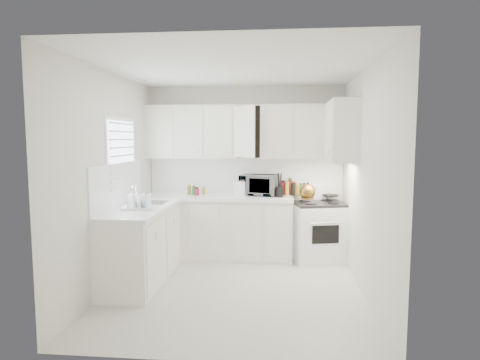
# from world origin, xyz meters

# --- Properties ---
(floor) EXTENTS (3.20, 3.20, 0.00)m
(floor) POSITION_xyz_m (0.00, 0.00, 0.00)
(floor) COLOR beige
(floor) RESTS_ON ground
(ceiling) EXTENTS (3.20, 3.20, 0.00)m
(ceiling) POSITION_xyz_m (0.00, 0.00, 2.60)
(ceiling) COLOR white
(ceiling) RESTS_ON ground
(wall_back) EXTENTS (3.00, 0.00, 3.00)m
(wall_back) POSITION_xyz_m (0.00, 1.60, 1.30)
(wall_back) COLOR silver
(wall_back) RESTS_ON ground
(wall_front) EXTENTS (3.00, 0.00, 3.00)m
(wall_front) POSITION_xyz_m (0.00, -1.60, 1.30)
(wall_front) COLOR silver
(wall_front) RESTS_ON ground
(wall_left) EXTENTS (0.00, 3.20, 3.20)m
(wall_left) POSITION_xyz_m (-1.50, 0.00, 1.30)
(wall_left) COLOR silver
(wall_left) RESTS_ON ground
(wall_right) EXTENTS (0.00, 3.20, 3.20)m
(wall_right) POSITION_xyz_m (1.50, 0.00, 1.30)
(wall_right) COLOR silver
(wall_right) RESTS_ON ground
(window_blinds) EXTENTS (0.06, 0.96, 1.06)m
(window_blinds) POSITION_xyz_m (-1.48, 0.35, 1.55)
(window_blinds) COLOR white
(window_blinds) RESTS_ON wall_left
(lower_cabinets_back) EXTENTS (2.22, 0.60, 0.90)m
(lower_cabinets_back) POSITION_xyz_m (-0.39, 1.30, 0.45)
(lower_cabinets_back) COLOR silver
(lower_cabinets_back) RESTS_ON floor
(lower_cabinets_left) EXTENTS (0.60, 1.60, 0.90)m
(lower_cabinets_left) POSITION_xyz_m (-1.20, 0.20, 0.45)
(lower_cabinets_left) COLOR silver
(lower_cabinets_left) RESTS_ON floor
(countertop_back) EXTENTS (2.24, 0.64, 0.05)m
(countertop_back) POSITION_xyz_m (-0.39, 1.29, 0.93)
(countertop_back) COLOR white
(countertop_back) RESTS_ON lower_cabinets_back
(countertop_left) EXTENTS (0.64, 1.62, 0.05)m
(countertop_left) POSITION_xyz_m (-1.19, 0.20, 0.93)
(countertop_left) COLOR white
(countertop_left) RESTS_ON lower_cabinets_left
(backsplash_back) EXTENTS (2.98, 0.02, 0.55)m
(backsplash_back) POSITION_xyz_m (0.00, 1.59, 1.23)
(backsplash_back) COLOR white
(backsplash_back) RESTS_ON wall_back
(backsplash_left) EXTENTS (0.02, 1.60, 0.55)m
(backsplash_left) POSITION_xyz_m (-1.49, 0.20, 1.23)
(backsplash_left) COLOR white
(backsplash_left) RESTS_ON wall_left
(upper_cabinets_back) EXTENTS (3.00, 0.33, 0.80)m
(upper_cabinets_back) POSITION_xyz_m (0.00, 1.44, 1.50)
(upper_cabinets_back) COLOR silver
(upper_cabinets_back) RESTS_ON wall_back
(upper_cabinets_right) EXTENTS (0.33, 0.90, 0.80)m
(upper_cabinets_right) POSITION_xyz_m (1.33, 0.82, 1.50)
(upper_cabinets_right) COLOR silver
(upper_cabinets_right) RESTS_ON wall_right
(sink) EXTENTS (0.42, 0.38, 0.30)m
(sink) POSITION_xyz_m (-1.19, 0.55, 1.07)
(sink) COLOR gray
(sink) RESTS_ON countertop_left
(stove) EXTENTS (0.84, 0.74, 1.11)m
(stove) POSITION_xyz_m (1.11, 1.27, 0.56)
(stove) COLOR white
(stove) RESTS_ON floor
(tea_kettle) EXTENTS (0.33, 0.31, 0.25)m
(tea_kettle) POSITION_xyz_m (0.93, 1.11, 1.07)
(tea_kettle) COLOR olive
(tea_kettle) RESTS_ON stove
(frying_pan) EXTENTS (0.34, 0.45, 0.04)m
(frying_pan) POSITION_xyz_m (1.29, 1.43, 0.96)
(frying_pan) COLOR black
(frying_pan) RESTS_ON stove
(microwave) EXTENTS (0.62, 0.46, 0.38)m
(microwave) POSITION_xyz_m (0.23, 1.42, 1.14)
(microwave) COLOR gray
(microwave) RESTS_ON countertop_back
(rice_cooker) EXTENTS (0.26, 0.26, 0.25)m
(rice_cooker) POSITION_xyz_m (-0.04, 1.41, 1.08)
(rice_cooker) COLOR white
(rice_cooker) RESTS_ON countertop_back
(paper_towel) EXTENTS (0.12, 0.12, 0.27)m
(paper_towel) POSITION_xyz_m (-0.04, 1.51, 1.08)
(paper_towel) COLOR white
(paper_towel) RESTS_ON countertop_back
(utensil_crock) EXTENTS (0.15, 0.15, 0.37)m
(utensil_crock) POSITION_xyz_m (0.53, 1.22, 1.14)
(utensil_crock) COLOR black
(utensil_crock) RESTS_ON countertop_back
(dish_rack) EXTENTS (0.41, 0.33, 0.21)m
(dish_rack) POSITION_xyz_m (-1.18, 0.06, 1.05)
(dish_rack) COLOR white
(dish_rack) RESTS_ON countertop_left
(spice_left_0) EXTENTS (0.06, 0.06, 0.13)m
(spice_left_0) POSITION_xyz_m (-0.85, 1.42, 1.02)
(spice_left_0) COLOR olive
(spice_left_0) RESTS_ON countertop_back
(spice_left_1) EXTENTS (0.06, 0.06, 0.13)m
(spice_left_1) POSITION_xyz_m (-0.78, 1.33, 1.02)
(spice_left_1) COLOR #236B2A
(spice_left_1) RESTS_ON countertop_back
(spice_left_2) EXTENTS (0.06, 0.06, 0.13)m
(spice_left_2) POSITION_xyz_m (-0.70, 1.42, 1.02)
(spice_left_2) COLOR #A3153B
(spice_left_2) RESTS_ON countertop_back
(spice_left_3) EXTENTS (0.06, 0.06, 0.13)m
(spice_left_3) POSITION_xyz_m (-0.62, 1.33, 1.02)
(spice_left_3) COLOR gold
(spice_left_3) RESTS_ON countertop_back
(sauce_right_0) EXTENTS (0.06, 0.06, 0.19)m
(sauce_right_0) POSITION_xyz_m (0.58, 1.46, 1.05)
(sauce_right_0) COLOR #A3153B
(sauce_right_0) RESTS_ON countertop_back
(sauce_right_1) EXTENTS (0.06, 0.06, 0.19)m
(sauce_right_1) POSITION_xyz_m (0.64, 1.40, 1.05)
(sauce_right_1) COLOR gold
(sauce_right_1) RESTS_ON countertop_back
(sauce_right_2) EXTENTS (0.06, 0.06, 0.19)m
(sauce_right_2) POSITION_xyz_m (0.69, 1.46, 1.05)
(sauce_right_2) COLOR #5A2719
(sauce_right_2) RESTS_ON countertop_back
(sauce_right_3) EXTENTS (0.06, 0.06, 0.19)m
(sauce_right_3) POSITION_xyz_m (0.74, 1.40, 1.05)
(sauce_right_3) COLOR black
(sauce_right_3) RESTS_ON countertop_back
(sauce_right_4) EXTENTS (0.06, 0.06, 0.19)m
(sauce_right_4) POSITION_xyz_m (0.80, 1.46, 1.05)
(sauce_right_4) COLOR olive
(sauce_right_4) RESTS_ON countertop_back
(sauce_right_5) EXTENTS (0.06, 0.06, 0.19)m
(sauce_right_5) POSITION_xyz_m (0.85, 1.40, 1.05)
(sauce_right_5) COLOR #236B2A
(sauce_right_5) RESTS_ON countertop_back
(sauce_right_6) EXTENTS (0.06, 0.06, 0.19)m
(sauce_right_6) POSITION_xyz_m (0.91, 1.46, 1.05)
(sauce_right_6) COLOR #A3153B
(sauce_right_6) RESTS_ON countertop_back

